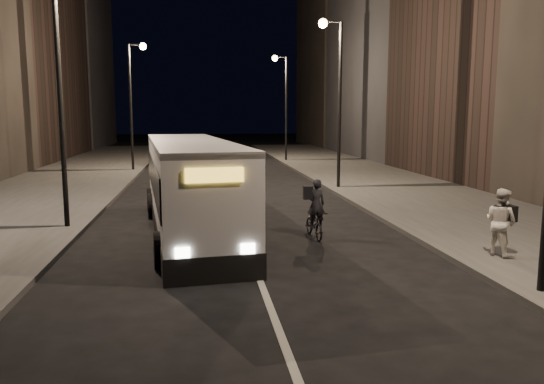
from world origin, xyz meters
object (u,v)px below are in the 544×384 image
object	(u,v)px
streetlight_left_near	(67,62)
pedestrian_woman	(501,222)
streetlight_left_far	(134,89)
streetlight_right_mid	(335,81)
streetlight_right_far	(283,94)
car_far	(221,148)
car_mid	(167,157)
city_bus	(190,183)
car_near	(230,159)
cyclist_on_bicycle	(315,218)

from	to	relation	value
streetlight_left_near	pedestrian_woman	xyz separation A→B (m)	(11.61, -5.31, -4.33)
streetlight_left_far	pedestrian_woman	world-z (taller)	streetlight_left_far
streetlight_right_mid	pedestrian_woman	xyz separation A→B (m)	(0.95, -13.31, -4.33)
streetlight_right_far	streetlight_left_far	xyz separation A→B (m)	(-10.66, -6.00, 0.00)
streetlight_right_mid	car_far	size ratio (longest dim) A/B	1.91
streetlight_right_far	car_mid	size ratio (longest dim) A/B	2.06
city_bus	car_near	size ratio (longest dim) A/B	2.56
cyclist_on_bicycle	car_far	world-z (taller)	cyclist_on_bicycle
city_bus	streetlight_left_near	bearing A→B (deg)	161.90
city_bus	car_mid	world-z (taller)	city_bus
cyclist_on_bicycle	car_mid	world-z (taller)	cyclist_on_bicycle
streetlight_right_mid	pedestrian_woman	bearing A→B (deg)	-85.94
cyclist_on_bicycle	car_far	bearing A→B (deg)	88.19
streetlight_right_far	car_far	bearing A→B (deg)	118.62
car_near	car_mid	xyz separation A→B (m)	(-4.43, 3.66, -0.09)
streetlight_right_far	car_far	size ratio (longest dim) A/B	1.91
pedestrian_woman	streetlight_left_far	bearing A→B (deg)	3.56
pedestrian_woman	streetlight_left_near	bearing A→B (deg)	42.51
streetlight_right_mid	streetlight_left_near	xyz separation A→B (m)	(-10.66, -8.00, 0.00)
car_far	city_bus	bearing A→B (deg)	-96.81
city_bus	cyclist_on_bicycle	world-z (taller)	city_bus
car_mid	car_far	size ratio (longest dim) A/B	0.93
streetlight_right_mid	city_bus	size ratio (longest dim) A/B	0.73
streetlight_left_near	pedestrian_woman	world-z (taller)	streetlight_left_near
streetlight_left_near	car_mid	world-z (taller)	streetlight_left_near
streetlight_left_far	car_mid	size ratio (longest dim) A/B	2.06
car_far	cyclist_on_bicycle	bearing A→B (deg)	-90.43
car_near	cyclist_on_bicycle	bearing A→B (deg)	-80.43
streetlight_left_far	car_mid	world-z (taller)	streetlight_left_far
streetlight_left_near	streetlight_left_far	world-z (taller)	same
streetlight_right_far	car_near	size ratio (longest dim) A/B	1.88
streetlight_right_far	city_bus	world-z (taller)	streetlight_right_far
streetlight_left_far	car_near	distance (m)	7.71
streetlight_left_far	city_bus	bearing A→B (deg)	-78.76
cyclist_on_bicycle	pedestrian_woman	size ratio (longest dim) A/B	1.06
streetlight_right_mid	car_near	world-z (taller)	streetlight_right_mid
streetlight_left_near	pedestrian_woman	distance (m)	13.48
streetlight_left_far	car_far	size ratio (longest dim) A/B	1.91
streetlight_left_near	streetlight_left_far	bearing A→B (deg)	90.00
cyclist_on_bicycle	car_near	world-z (taller)	cyclist_on_bicycle
streetlight_right_mid	car_near	bearing A→B (deg)	113.44
streetlight_right_far	car_far	world-z (taller)	streetlight_right_far
streetlight_left_near	streetlight_left_far	xyz separation A→B (m)	(0.00, 18.00, 0.00)
streetlight_right_mid	streetlight_right_far	distance (m)	16.00
city_bus	car_far	xyz separation A→B (m)	(2.40, 33.08, -0.98)
streetlight_right_far	car_far	xyz separation A→B (m)	(-4.53, 8.30, -4.74)
streetlight_left_far	car_near	world-z (taller)	streetlight_left_far
streetlight_left_near	car_near	bearing A→B (deg)	71.49
city_bus	car_far	size ratio (longest dim) A/B	2.61
pedestrian_woman	car_far	size ratio (longest dim) A/B	0.41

